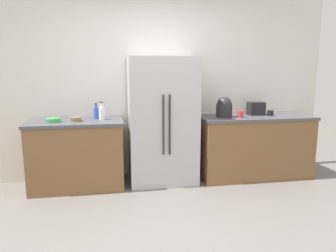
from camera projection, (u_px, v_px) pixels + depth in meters
name	position (u px, v px, depth m)	size (l,w,h in m)	color
ground_plane	(169.00, 235.00, 2.90)	(10.82, 10.82, 0.00)	slate
kitchen_back_panel	(146.00, 74.00, 4.42)	(5.41, 0.10, 2.96)	silver
counter_left	(78.00, 154.00, 4.05)	(1.20, 0.68, 0.89)	brown
counter_right	(253.00, 146.00, 4.49)	(1.62, 0.68, 0.89)	brown
refrigerator	(162.00, 121.00, 4.19)	(0.91, 0.64, 1.71)	#B2B5BA
toaster	(256.00, 108.00, 4.49)	(0.23, 0.17, 0.19)	black
rice_cooker	(224.00, 107.00, 4.28)	(0.22, 0.22, 0.28)	#262628
bottle_a	(102.00, 112.00, 4.06)	(0.08, 0.08, 0.24)	white
bottle_b	(96.00, 113.00, 4.14)	(0.07, 0.07, 0.21)	blue
cup_a	(240.00, 114.00, 4.24)	(0.08, 0.08, 0.09)	red
cup_b	(270.00, 113.00, 4.43)	(0.09, 0.09, 0.08)	black
bowl_a	(76.00, 119.00, 3.93)	(0.14, 0.14, 0.05)	brown
bowl_b	(53.00, 120.00, 3.86)	(0.18, 0.18, 0.05)	green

